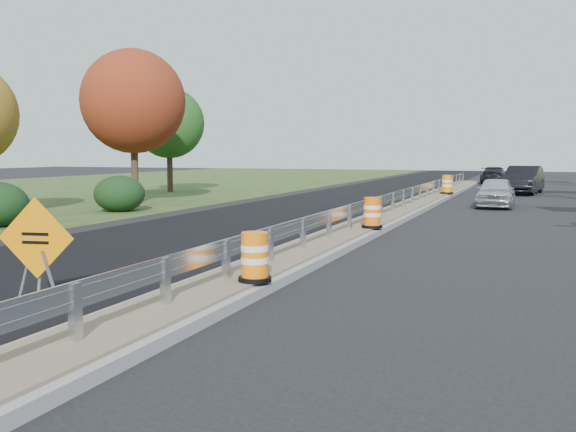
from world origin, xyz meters
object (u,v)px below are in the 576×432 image
(barrel_median_near, at_px, (255,258))
(caution_sign, at_px, (38,281))
(barrel_median_far, at_px, (447,185))
(car_dark_far, at_px, (494,175))
(car_silver, at_px, (496,192))
(barrel_median_mid, at_px, (372,213))
(car_dark_mid, at_px, (523,180))

(barrel_median_near, bearing_deg, caution_sign, -141.53)
(caution_sign, relative_size, barrel_median_near, 2.06)
(barrel_median_far, relative_size, car_dark_far, 0.22)
(caution_sign, bearing_deg, car_silver, 65.11)
(car_silver, bearing_deg, barrel_median_near, -97.98)
(caution_sign, height_order, car_silver, caution_sign)
(barrel_median_far, distance_m, car_dark_far, 17.23)
(barrel_median_mid, distance_m, car_dark_far, 33.87)
(caution_sign, height_order, car_dark_mid, caution_sign)
(car_dark_far, bearing_deg, car_silver, 94.48)
(caution_sign, bearing_deg, car_dark_far, 73.86)
(barrel_median_mid, bearing_deg, barrel_median_far, 90.00)
(caution_sign, height_order, barrel_median_far, caution_sign)
(car_silver, relative_size, car_dark_far, 0.86)
(barrel_median_mid, xyz_separation_m, car_silver, (2.81, 11.64, 0.01))
(barrel_median_mid, relative_size, car_silver, 0.23)
(car_silver, bearing_deg, car_dark_mid, 84.64)
(barrel_median_near, bearing_deg, barrel_median_far, 90.00)
(barrel_median_near, distance_m, car_silver, 20.32)
(barrel_median_near, xyz_separation_m, barrel_median_mid, (0.00, 8.49, 0.02))
(barrel_median_near, height_order, barrel_median_far, barrel_median_far)
(car_silver, bearing_deg, barrel_median_mid, -103.60)
(barrel_median_near, relative_size, barrel_median_far, 0.86)
(barrel_median_near, relative_size, car_silver, 0.22)
(barrel_median_mid, height_order, car_dark_far, car_dark_far)
(car_dark_far, bearing_deg, barrel_median_far, 86.23)
(caution_sign, xyz_separation_m, barrel_median_far, (2.78, 27.36, 0.26))
(barrel_median_far, relative_size, car_silver, 0.25)
(car_dark_far, bearing_deg, car_dark_mid, 101.89)
(car_dark_far, bearing_deg, caution_sign, 85.43)
(caution_sign, bearing_deg, car_dark_mid, 67.78)
(caution_sign, relative_size, barrel_median_far, 1.78)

